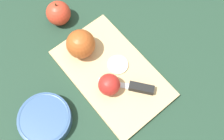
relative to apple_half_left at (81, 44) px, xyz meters
The scene contains 8 objects.
ground_plane 0.14m from the apple_half_left, 15.35° to the left, with size 4.00×4.00×0.00m, color #1E3828.
cutting_board 0.13m from the apple_half_left, 15.35° to the left, with size 0.38×0.24×0.02m.
apple_half_left is the anchor object (origin of this frame).
apple_half_right 0.15m from the apple_half_left, ahead, with size 0.07×0.07×0.07m.
knife 0.22m from the apple_half_left, 17.40° to the left, with size 0.14×0.13×0.02m.
apple_slice 0.13m from the apple_half_left, 29.47° to the left, with size 0.06×0.06×0.01m.
apple_whole 0.15m from the apple_half_left, behind, with size 0.08×0.08×0.09m.
bowl 0.24m from the apple_half_left, 59.65° to the right, with size 0.15×0.15×0.04m.
Camera 1 is at (0.24, -0.18, 0.76)m, focal length 42.00 mm.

